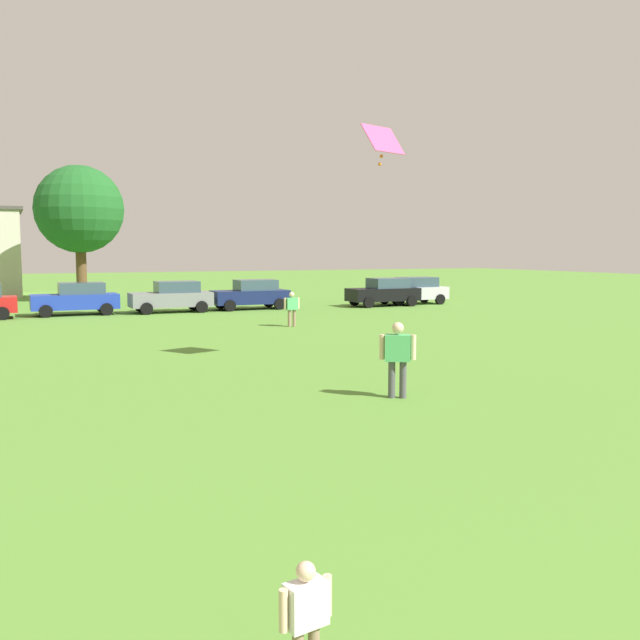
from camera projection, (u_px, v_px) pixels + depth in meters
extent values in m
plane|color=#568C33|center=(81.00, 333.00, 28.38)|extent=(160.00, 160.00, 0.00)
cube|color=white|center=(306.00, 604.00, 5.30)|extent=(0.35, 0.24, 0.34)
cylinder|color=beige|center=(283.00, 611.00, 5.18)|extent=(0.07, 0.07, 0.32)
cylinder|color=beige|center=(327.00, 595.00, 5.41)|extent=(0.07, 0.07, 0.32)
sphere|color=beige|center=(306.00, 571.00, 5.27)|extent=(0.15, 0.15, 0.15)
cylinder|color=#4C4C51|center=(392.00, 379.00, 15.81)|extent=(0.16, 0.16, 0.85)
cylinder|color=#4C4C51|center=(403.00, 380.00, 15.78)|extent=(0.16, 0.16, 0.85)
cube|color=#4CB266|center=(398.00, 348.00, 15.72)|extent=(0.65, 0.56, 0.60)
cylinder|color=beige|center=(382.00, 347.00, 15.76)|extent=(0.12, 0.12, 0.56)
cylinder|color=beige|center=(413.00, 347.00, 15.69)|extent=(0.12, 0.12, 0.56)
sphere|color=beige|center=(398.00, 328.00, 15.68)|extent=(0.26, 0.26, 0.26)
cylinder|color=#8C7259|center=(289.00, 318.00, 30.60)|extent=(0.14, 0.14, 0.75)
cylinder|color=#8C7259|center=(294.00, 318.00, 30.69)|extent=(0.14, 0.14, 0.75)
cube|color=#4CB266|center=(292.00, 304.00, 30.58)|extent=(0.50, 0.28, 0.53)
cylinder|color=beige|center=(285.00, 304.00, 30.46)|extent=(0.11, 0.11, 0.50)
cylinder|color=beige|center=(298.00, 303.00, 30.71)|extent=(0.11, 0.11, 0.50)
sphere|color=beige|center=(292.00, 295.00, 30.54)|extent=(0.23, 0.23, 0.23)
cube|color=#F24C8C|center=(383.00, 139.00, 19.46)|extent=(1.39, 0.97, 0.80)
sphere|color=orange|center=(383.00, 148.00, 19.49)|extent=(0.10, 0.10, 0.10)
sphere|color=orange|center=(381.00, 156.00, 19.49)|extent=(0.10, 0.10, 0.10)
sphere|color=orange|center=(380.00, 164.00, 19.49)|extent=(0.10, 0.10, 0.10)
cylinder|color=black|center=(2.00, 313.00, 33.55)|extent=(0.64, 0.22, 0.64)
cylinder|color=black|center=(2.00, 311.00, 35.19)|extent=(0.64, 0.22, 0.64)
cube|color=#1E38AD|center=(75.00, 302.00, 36.12)|extent=(4.30, 1.80, 0.76)
cube|color=#334756|center=(81.00, 288.00, 36.19)|extent=(2.24, 1.58, 0.60)
cylinder|color=black|center=(46.00, 311.00, 34.74)|extent=(0.64, 0.22, 0.64)
cylinder|color=black|center=(44.00, 309.00, 36.38)|extent=(0.64, 0.22, 0.64)
cylinder|color=black|center=(107.00, 309.00, 35.94)|extent=(0.64, 0.22, 0.64)
cylinder|color=black|center=(102.00, 307.00, 37.57)|extent=(0.64, 0.22, 0.64)
cube|color=slate|center=(171.00, 299.00, 37.67)|extent=(4.30, 1.80, 0.76)
cube|color=#334756|center=(177.00, 287.00, 37.75)|extent=(2.24, 1.58, 0.60)
cylinder|color=black|center=(147.00, 309.00, 36.30)|extent=(0.64, 0.22, 0.64)
cylinder|color=black|center=(140.00, 306.00, 37.93)|extent=(0.64, 0.22, 0.64)
cylinder|color=black|center=(202.00, 307.00, 37.49)|extent=(0.64, 0.22, 0.64)
cylinder|color=black|center=(193.00, 304.00, 39.13)|extent=(0.64, 0.22, 0.64)
cube|color=#141E4C|center=(250.00, 297.00, 39.67)|extent=(4.30, 1.80, 0.76)
cube|color=#334756|center=(256.00, 285.00, 39.75)|extent=(2.24, 1.58, 0.60)
cylinder|color=black|center=(230.00, 306.00, 38.30)|extent=(0.64, 0.22, 0.64)
cylinder|color=black|center=(221.00, 303.00, 39.93)|extent=(0.64, 0.22, 0.64)
cylinder|color=black|center=(280.00, 304.00, 39.49)|extent=(0.64, 0.22, 0.64)
cylinder|color=black|center=(269.00, 302.00, 41.13)|extent=(0.64, 0.22, 0.64)
cube|color=black|center=(383.00, 294.00, 42.00)|extent=(4.30, 1.80, 0.76)
cube|color=#334756|center=(388.00, 283.00, 42.08)|extent=(2.24, 1.58, 0.60)
cylinder|color=black|center=(369.00, 302.00, 40.63)|extent=(0.64, 0.22, 0.64)
cylinder|color=black|center=(354.00, 300.00, 42.26)|extent=(0.64, 0.22, 0.64)
cylinder|color=black|center=(412.00, 301.00, 41.82)|extent=(0.64, 0.22, 0.64)
cylinder|color=black|center=(396.00, 299.00, 43.45)|extent=(0.64, 0.22, 0.64)
cube|color=silver|center=(412.00, 293.00, 43.47)|extent=(4.30, 1.80, 0.76)
cube|color=#334756|center=(417.00, 282.00, 43.54)|extent=(2.24, 1.58, 0.60)
cylinder|color=black|center=(399.00, 301.00, 42.09)|extent=(0.64, 0.22, 0.64)
cylinder|color=black|center=(385.00, 299.00, 43.73)|extent=(0.64, 0.22, 0.64)
cylinder|color=black|center=(440.00, 299.00, 43.29)|extent=(0.64, 0.22, 0.64)
cylinder|color=black|center=(424.00, 298.00, 44.92)|extent=(0.64, 0.22, 0.64)
cylinder|color=brown|center=(82.00, 274.00, 45.72)|extent=(0.66, 0.66, 3.59)
sphere|color=#1E5B23|center=(79.00, 209.00, 45.30)|extent=(5.67, 5.67, 5.67)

